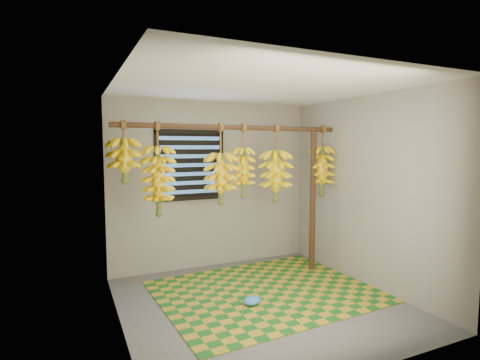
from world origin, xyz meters
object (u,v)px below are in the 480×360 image
banana_bunch_c (221,178)px  banana_bunch_d (243,172)px  support_post (313,201)px  banana_bunch_f (322,171)px  banana_bunch_a (124,160)px  banana_bunch_e (276,176)px  banana_bunch_b (158,181)px  plastic_bag (252,301)px  woven_mat (266,291)px

banana_bunch_c → banana_bunch_d: bearing=0.0°
support_post → banana_bunch_f: (0.15, 0.00, 0.42)m
banana_bunch_a → banana_bunch_e: same height
banana_bunch_a → banana_bunch_c: (1.15, 0.00, -0.24)m
banana_bunch_e → banana_bunch_f: 0.76m
banana_bunch_b → banana_bunch_d: bearing=0.0°
support_post → banana_bunch_e: (-0.60, 0.00, 0.37)m
banana_bunch_f → banana_bunch_b: bearing=180.0°
banana_bunch_d → banana_bunch_f: bearing=0.0°
banana_bunch_b → banana_bunch_a: bearing=180.0°
support_post → plastic_bag: 1.78m
plastic_bag → banana_bunch_f: (1.47, 0.73, 1.36)m
plastic_bag → banana_bunch_b: 1.73m
plastic_bag → banana_bunch_c: 1.50m
woven_mat → support_post: bearing=23.9°
support_post → plastic_bag: support_post is taller
banana_bunch_c → banana_bunch_f: same height
woven_mat → banana_bunch_f: 1.87m
woven_mat → banana_bunch_b: (-1.19, 0.44, 1.36)m
banana_bunch_d → banana_bunch_c: bearing=180.0°
woven_mat → banana_bunch_a: 2.28m
banana_bunch_e → banana_bunch_c: bearing=-180.0°
plastic_bag → banana_bunch_d: bearing=72.3°
plastic_bag → banana_bunch_d: size_ratio=0.24×
banana_bunch_a → banana_bunch_c: size_ratio=0.69×
banana_bunch_d → banana_bunch_f: size_ratio=0.96×
support_post → banana_bunch_d: size_ratio=2.13×
banana_bunch_d → banana_bunch_e: same height
support_post → banana_bunch_b: size_ratio=1.84×
support_post → banana_bunch_a: banana_bunch_a is taller
banana_bunch_a → banana_bunch_e: size_ratio=0.68×
banana_bunch_a → banana_bunch_d: 1.48m
plastic_bag → banana_bunch_b: bearing=139.7°
woven_mat → banana_bunch_a: bearing=164.4°
banana_bunch_f → banana_bunch_d: bearing=180.0°
banana_bunch_a → banana_bunch_b: 0.45m
support_post → woven_mat: size_ratio=0.79×
banana_bunch_b → banana_bunch_e: size_ratio=1.08×
woven_mat → banana_bunch_a: (-1.56, 0.44, 1.60)m
support_post → banana_bunch_c: 1.44m
woven_mat → banana_bunch_c: banana_bunch_c is taller
support_post → banana_bunch_c: bearing=180.0°
woven_mat → banana_bunch_a: banana_bunch_a is taller
banana_bunch_b → banana_bunch_d: 1.09m
banana_bunch_a → banana_bunch_d: bearing=0.0°
banana_bunch_b → banana_bunch_c: bearing=0.0°
woven_mat → banana_bunch_d: (-0.10, 0.44, 1.43)m
banana_bunch_a → banana_bunch_b: bearing=0.0°
banana_bunch_d → support_post: bearing=0.0°
plastic_bag → banana_bunch_d: banana_bunch_d is taller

